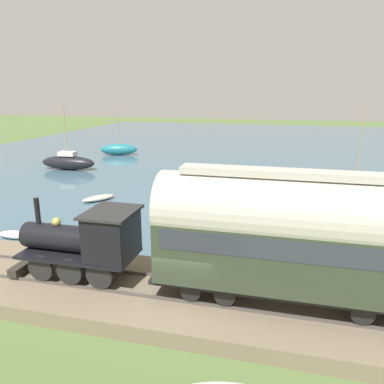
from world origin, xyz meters
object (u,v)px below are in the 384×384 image
sailboat_teal (119,149)px  rowboat_near_shore (16,235)px  passenger_coach (295,234)px  sailboat_brown (355,183)px  rowboat_far_out (349,222)px  sailboat_black (68,162)px  steam_locomotive (89,239)px  rowboat_mid_harbor (98,198)px

sailboat_teal → rowboat_near_shore: 28.68m
passenger_coach → rowboat_near_shore: bearing=74.4°
sailboat_teal → sailboat_brown: size_ratio=1.02×
passenger_coach → rowboat_far_out: size_ratio=4.25×
rowboat_far_out → sailboat_brown: bearing=31.2°
sailboat_teal → sailboat_brown: (-12.04, -26.98, -0.08)m
sailboat_black → rowboat_far_out: 28.72m
rowboat_far_out → sailboat_teal: bearing=91.9°
passenger_coach → sailboat_black: 31.93m
passenger_coach → rowboat_near_shore: passenger_coach is taller
rowboat_near_shore → passenger_coach: bearing=-107.9°
rowboat_far_out → rowboat_near_shore: (-6.77, 18.71, -0.03)m
rowboat_near_shore → rowboat_far_out: bearing=-72.4°
steam_locomotive → rowboat_far_out: bearing=-46.5°
passenger_coach → sailboat_black: bearing=46.0°
steam_locomotive → rowboat_far_out: steam_locomotive is taller
passenger_coach → sailboat_black: (22.13, 22.87, -2.56)m
passenger_coach → sailboat_teal: 38.85m
sailboat_brown → sailboat_black: 28.24m
rowboat_near_shore → steam_locomotive: bearing=-122.9°
sailboat_brown → passenger_coach: bearing=176.9°
sailboat_black → rowboat_far_out: sailboat_black is taller
sailboat_teal → sailboat_black: sailboat_teal is taller
sailboat_black → rowboat_far_out: size_ratio=2.82×
steam_locomotive → sailboat_teal: (32.13, 13.70, -1.61)m
passenger_coach → rowboat_far_out: (10.99, -3.60, -3.13)m
sailboat_brown → rowboat_near_shore: sailboat_brown is taller
steam_locomotive → rowboat_near_shore: (4.22, 7.13, -2.14)m
sailboat_brown → rowboat_mid_harbor: (-7.81, 19.48, -0.47)m
rowboat_near_shore → rowboat_mid_harbor: bearing=-8.8°
sailboat_black → rowboat_far_out: (-11.13, -26.47, -0.56)m
passenger_coach → rowboat_mid_harbor: passenger_coach is taller
passenger_coach → rowboat_mid_harbor: 19.03m
passenger_coach → sailboat_brown: 20.95m
sailboat_teal → sailboat_black: (-10.01, 1.19, 0.06)m
sailboat_brown → rowboat_near_shore: size_ratio=3.29×
sailboat_teal → rowboat_far_out: 32.96m
steam_locomotive → rowboat_near_shore: bearing=59.4°
rowboat_far_out → rowboat_near_shore: rowboat_far_out is taller
sailboat_brown → rowboat_far_out: 9.27m
rowboat_far_out → sailboat_black: bearing=109.0°
sailboat_black → rowboat_mid_harbor: (-9.84, -8.69, -0.60)m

